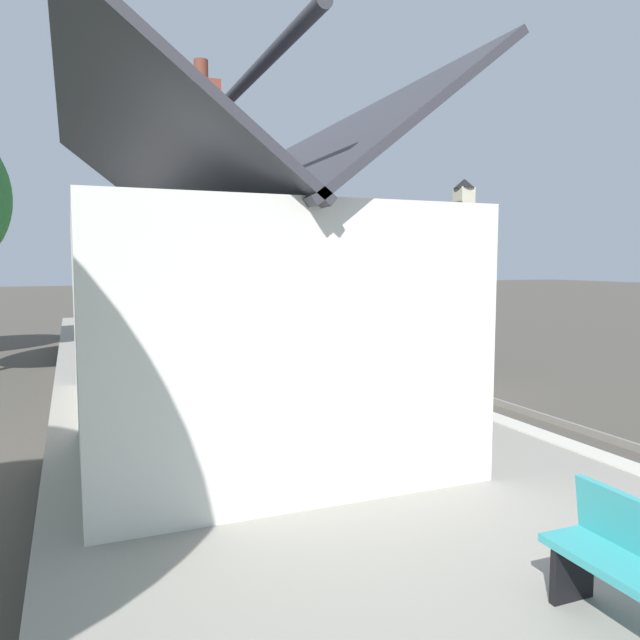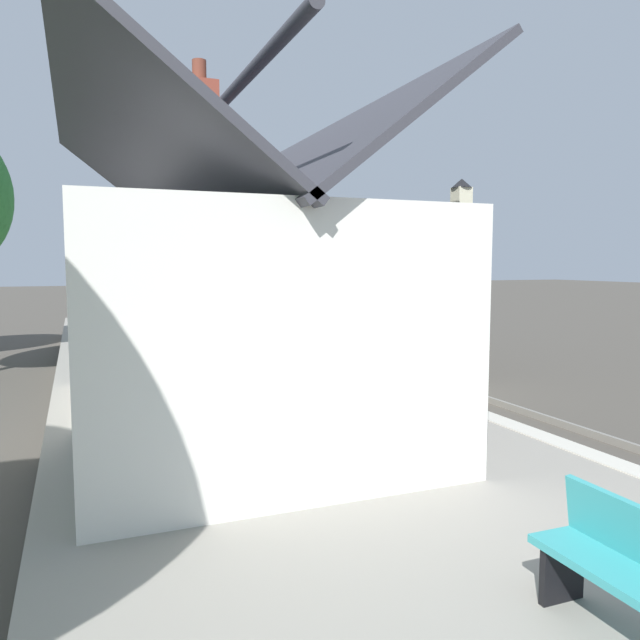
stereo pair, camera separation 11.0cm
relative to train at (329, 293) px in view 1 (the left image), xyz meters
The scene contains 17 objects.
ground_plane 6.37m from the train, behind, with size 160.00×160.00×0.00m, color #4C473F.
platform 8.12m from the train, 138.26° to the left, with size 32.00×6.74×0.80m, color gray.
platform_edge_coping 6.41m from the train, 160.60° to the left, with size 32.00×0.36×0.02m, color beige.
rail_near 6.32m from the train, behind, with size 52.00×0.08×0.14m, color gray.
rail_far 6.32m from the train, behind, with size 52.00×0.08×0.14m, color gray.
train is the anchor object (origin of this frame).
station_building 11.68m from the train, 148.76° to the left, with size 8.09×4.56×5.88m.
bench_near_building 4.94m from the train, 108.97° to the left, with size 1.42×0.49×0.88m.
bench_mid_platform 6.84m from the train, 46.00° to the left, with size 1.41×0.48×0.88m.
bench_by_lamp 5.00m from the train, 80.73° to the left, with size 1.42×0.48×0.88m.
planter_edge_far 8.73m from the train, 52.75° to the left, with size 1.01×0.32×0.57m.
planter_edge_near 8.60m from the train, 162.70° to the left, with size 1.09×0.32×0.56m.
planter_bench_right 5.25m from the train, 33.67° to the left, with size 0.56×0.56×0.92m.
planter_under_sign 5.18m from the train, 44.51° to the left, with size 0.36×0.36×0.68m.
planter_by_door 7.94m from the train, 132.74° to the left, with size 0.57×0.57×0.78m.
lamp_post_platform 11.79m from the train, 166.84° to the left, with size 0.32×0.50×3.72m.
station_sign_board 4.13m from the train, 46.39° to the left, with size 0.96×0.06×1.57m.
Camera 1 is at (-13.32, 7.34, 3.25)m, focal length 34.09 mm.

